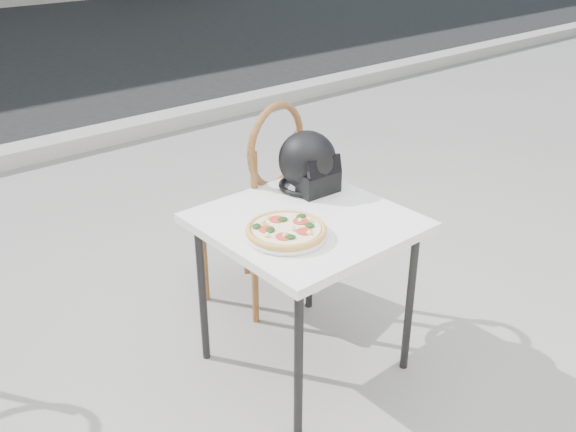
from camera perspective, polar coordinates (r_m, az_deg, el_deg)
ground at (r=2.88m, az=-2.55°, el=-12.17°), size 80.00×80.00×0.00m
curb at (r=5.28m, az=-22.85°, el=5.09°), size 30.00×0.25×0.12m
cafe_table_main at (r=2.49m, az=1.59°, el=-1.48°), size 0.74×0.74×0.69m
plate at (r=2.32m, az=-0.16°, el=-1.68°), size 0.32×0.32×0.02m
pizza at (r=2.31m, az=-0.16°, el=-1.20°), size 0.33×0.33×0.04m
helmet at (r=2.68m, az=1.84°, el=4.65°), size 0.25×0.26×0.25m
cafe_chair_main at (r=2.94m, az=-2.46°, el=1.82°), size 0.48×0.48×1.03m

